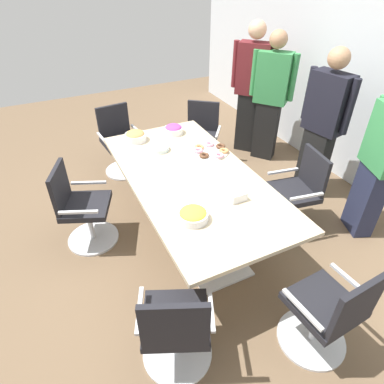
{
  "coord_description": "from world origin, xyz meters",
  "views": [
    {
      "loc": [
        2.49,
        -1.2,
        2.56
      ],
      "look_at": [
        0.0,
        0.0,
        0.55
      ],
      "focal_mm": 31.03,
      "sensor_mm": 36.0,
      "label": 1
    }
  ],
  "objects_px": {
    "office_chair_3": "(82,210)",
    "person_standing_0": "(251,87)",
    "snack_bowl_candy_mix": "(174,129)",
    "donut_platter": "(211,151)",
    "person_standing_2": "(323,124)",
    "person_standing_3": "(381,161)",
    "plate_stack": "(160,148)",
    "office_chair_0": "(296,196)",
    "office_chair_2": "(120,144)",
    "office_chair_4": "(176,330)",
    "person_standing_1": "(270,96)",
    "office_chair_1": "(201,140)",
    "office_chair_5": "(327,314)",
    "snack_bowl_cookies": "(135,136)",
    "snack_bowl_chips_yellow": "(193,215)",
    "conference_table": "(192,186)",
    "napkin_pile": "(236,195)"
  },
  "relations": [
    {
      "from": "plate_stack",
      "to": "person_standing_3",
      "type": "bearing_deg",
      "value": 52.39
    },
    {
      "from": "conference_table",
      "to": "office_chair_4",
      "type": "distance_m",
      "value": 1.48
    },
    {
      "from": "person_standing_0",
      "to": "snack_bowl_chips_yellow",
      "type": "distance_m",
      "value": 2.77
    },
    {
      "from": "donut_platter",
      "to": "napkin_pile",
      "type": "xyz_separation_m",
      "value": [
        0.85,
        -0.2,
        0.02
      ]
    },
    {
      "from": "conference_table",
      "to": "person_standing_2",
      "type": "xyz_separation_m",
      "value": [
        -0.07,
        1.72,
        0.31
      ]
    },
    {
      "from": "conference_table",
      "to": "person_standing_3",
      "type": "distance_m",
      "value": 1.88
    },
    {
      "from": "office_chair_3",
      "to": "person_standing_1",
      "type": "distance_m",
      "value": 2.93
    },
    {
      "from": "office_chair_0",
      "to": "office_chair_2",
      "type": "distance_m",
      "value": 2.44
    },
    {
      "from": "napkin_pile",
      "to": "snack_bowl_candy_mix",
      "type": "bearing_deg",
      "value": 179.19
    },
    {
      "from": "office_chair_5",
      "to": "plate_stack",
      "type": "relative_size",
      "value": 4.41
    },
    {
      "from": "office_chair_0",
      "to": "person_standing_2",
      "type": "bearing_deg",
      "value": -45.43
    },
    {
      "from": "conference_table",
      "to": "person_standing_0",
      "type": "relative_size",
      "value": 1.29
    },
    {
      "from": "office_chair_1",
      "to": "office_chair_3",
      "type": "height_order",
      "value": "same"
    },
    {
      "from": "office_chair_1",
      "to": "person_standing_0",
      "type": "relative_size",
      "value": 0.49
    },
    {
      "from": "office_chair_5",
      "to": "snack_bowl_cookies",
      "type": "height_order",
      "value": "office_chair_5"
    },
    {
      "from": "office_chair_4",
      "to": "person_standing_0",
      "type": "height_order",
      "value": "person_standing_0"
    },
    {
      "from": "person_standing_0",
      "to": "donut_platter",
      "type": "xyz_separation_m",
      "value": [
        1.06,
        -1.23,
        -0.21
      ]
    },
    {
      "from": "office_chair_0",
      "to": "person_standing_3",
      "type": "xyz_separation_m",
      "value": [
        0.38,
        0.63,
        0.47
      ]
    },
    {
      "from": "snack_bowl_cookies",
      "to": "plate_stack",
      "type": "xyz_separation_m",
      "value": [
        0.35,
        0.17,
        -0.04
      ]
    },
    {
      "from": "donut_platter",
      "to": "person_standing_3",
      "type": "bearing_deg",
      "value": 49.9
    },
    {
      "from": "snack_bowl_cookies",
      "to": "conference_table",
      "type": "bearing_deg",
      "value": 15.17
    },
    {
      "from": "office_chair_0",
      "to": "person_standing_2",
      "type": "xyz_separation_m",
      "value": [
        -0.44,
        0.64,
        0.53
      ]
    },
    {
      "from": "snack_bowl_chips_yellow",
      "to": "snack_bowl_candy_mix",
      "type": "bearing_deg",
      "value": 162.37
    },
    {
      "from": "person_standing_2",
      "to": "person_standing_3",
      "type": "height_order",
      "value": "person_standing_2"
    },
    {
      "from": "person_standing_3",
      "to": "office_chair_2",
      "type": "bearing_deg",
      "value": 60.78
    },
    {
      "from": "person_standing_3",
      "to": "snack_bowl_cookies",
      "type": "bearing_deg",
      "value": 69.16
    },
    {
      "from": "office_chair_0",
      "to": "office_chair_4",
      "type": "relative_size",
      "value": 1.0
    },
    {
      "from": "office_chair_1",
      "to": "person_standing_1",
      "type": "xyz_separation_m",
      "value": [
        0.18,
        0.98,
        0.53
      ]
    },
    {
      "from": "person_standing_1",
      "to": "snack_bowl_cookies",
      "type": "distance_m",
      "value": 2.0
    },
    {
      "from": "office_chair_4",
      "to": "person_standing_1",
      "type": "bearing_deg",
      "value": 67.23
    },
    {
      "from": "snack_bowl_candy_mix",
      "to": "donut_platter",
      "type": "height_order",
      "value": "snack_bowl_candy_mix"
    },
    {
      "from": "office_chair_5",
      "to": "snack_bowl_cookies",
      "type": "relative_size",
      "value": 3.65
    },
    {
      "from": "office_chair_0",
      "to": "person_standing_3",
      "type": "distance_m",
      "value": 0.88
    },
    {
      "from": "donut_platter",
      "to": "office_chair_4",
      "type": "bearing_deg",
      "value": -35.18
    },
    {
      "from": "office_chair_0",
      "to": "snack_bowl_candy_mix",
      "type": "relative_size",
      "value": 3.94
    },
    {
      "from": "office_chair_2",
      "to": "person_standing_2",
      "type": "height_order",
      "value": "person_standing_2"
    },
    {
      "from": "office_chair_0",
      "to": "snack_bowl_chips_yellow",
      "type": "bearing_deg",
      "value": 109.53
    },
    {
      "from": "office_chair_2",
      "to": "snack_bowl_chips_yellow",
      "type": "xyz_separation_m",
      "value": [
        2.23,
        0.03,
        0.39
      ]
    },
    {
      "from": "office_chair_1",
      "to": "office_chair_5",
      "type": "xyz_separation_m",
      "value": [
        2.88,
        -0.43,
        0.0
      ]
    },
    {
      "from": "office_chair_3",
      "to": "person_standing_0",
      "type": "xyz_separation_m",
      "value": [
        -1.01,
        2.7,
        0.57
      ]
    },
    {
      "from": "office_chair_3",
      "to": "office_chair_5",
      "type": "distance_m",
      "value": 2.45
    },
    {
      "from": "person_standing_0",
      "to": "snack_bowl_cookies",
      "type": "relative_size",
      "value": 7.46
    },
    {
      "from": "office_chair_3",
      "to": "plate_stack",
      "type": "bearing_deg",
      "value": 126.94
    },
    {
      "from": "office_chair_3",
      "to": "conference_table",
      "type": "bearing_deg",
      "value": 93.11
    },
    {
      "from": "office_chair_0",
      "to": "office_chair_2",
      "type": "xyz_separation_m",
      "value": [
        -2.0,
        -1.39,
        0.0
      ]
    },
    {
      "from": "plate_stack",
      "to": "office_chair_0",
      "type": "bearing_deg",
      "value": 49.45
    },
    {
      "from": "person_standing_0",
      "to": "person_standing_3",
      "type": "height_order",
      "value": "person_standing_0"
    },
    {
      "from": "office_chair_4",
      "to": "snack_bowl_candy_mix",
      "type": "height_order",
      "value": "office_chair_4"
    },
    {
      "from": "person_standing_0",
      "to": "office_chair_2",
      "type": "bearing_deg",
      "value": 41.8
    },
    {
      "from": "person_standing_3",
      "to": "snack_bowl_chips_yellow",
      "type": "relative_size",
      "value": 6.62
    }
  ]
}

